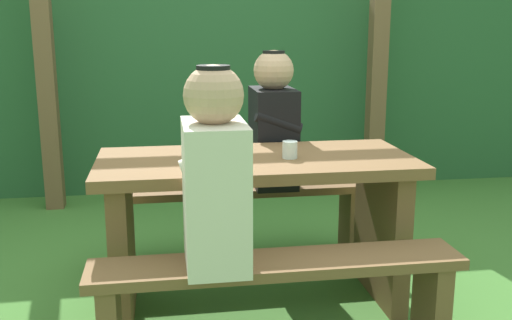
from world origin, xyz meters
TOP-DOWN VIEW (x-y plane):
  - ground_plane at (0.00, 0.00)m, footprint 12.00×12.00m
  - hedge_backdrop at (0.00, 2.38)m, footprint 6.40×0.80m
  - pergola_post_left at (-1.18, 1.70)m, footprint 0.12×0.12m
  - pergola_post_right at (1.18, 1.70)m, footprint 0.12×0.12m
  - picnic_table at (0.00, 0.00)m, footprint 1.40×0.64m
  - bench_near at (0.00, -0.52)m, footprint 1.40×0.24m
  - bench_far at (0.00, 0.52)m, footprint 1.40×0.24m
  - person_white_shirt at (-0.23, -0.52)m, footprint 0.25×0.35m
  - person_black_coat at (0.18, 0.52)m, footprint 0.25×0.35m
  - drinking_glass at (0.14, -0.04)m, footprint 0.07×0.07m
  - bottle_left at (-0.24, -0.04)m, footprint 0.07×0.07m
  - cell_phone at (-0.07, 0.01)m, footprint 0.09×0.15m

SIDE VIEW (x-z plane):
  - ground_plane at x=0.00m, z-range 0.00..0.00m
  - bench_near at x=0.00m, z-range 0.09..0.52m
  - bench_far at x=0.00m, z-range 0.09..0.52m
  - picnic_table at x=0.00m, z-range 0.13..0.83m
  - cell_phone at x=-0.07m, z-range 0.70..0.71m
  - drinking_glass at x=0.14m, z-range 0.70..0.78m
  - person_white_shirt at x=-0.23m, z-range 0.40..1.12m
  - person_black_coat at x=0.18m, z-range 0.40..1.12m
  - bottle_left at x=-0.24m, z-range 0.68..0.90m
  - hedge_backdrop at x=0.00m, z-range 0.00..1.63m
  - pergola_post_left at x=-1.18m, z-range 0.00..2.21m
  - pergola_post_right at x=1.18m, z-range 0.00..2.21m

